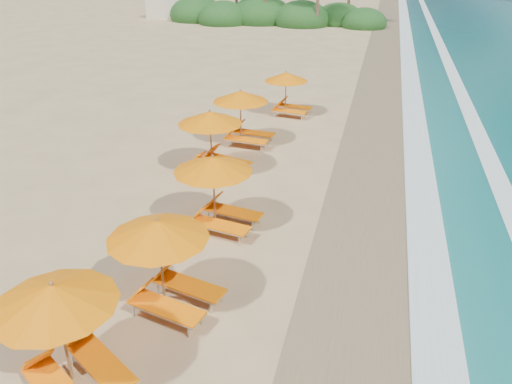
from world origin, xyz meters
The scene contains 11 objects.
ground centered at (0.00, 0.00, 0.00)m, with size 160.00×160.00×0.00m, color tan.
wet_sand centered at (4.00, 0.00, 0.01)m, with size 4.00×160.00×0.01m, color #8D7654.
surf_foam centered at (6.70, 0.00, 0.03)m, with size 4.00×160.00×0.01m.
station_1 centered at (-2.07, -7.50, 1.44)m, with size 3.47×3.47×2.57m.
station_2 centered at (-1.10, -4.63, 1.45)m, with size 3.17×3.05×2.58m.
station_3 centered at (-1.08, -0.50, 1.44)m, with size 3.07×2.93×2.57m.
station_4 centered at (-2.63, 3.70, 1.47)m, with size 3.31×3.22×2.63m.
station_5 centered at (-2.33, 7.12, 1.45)m, with size 2.99×2.81×2.59m.
station_6 centered at (-1.19, 11.93, 1.34)m, with size 2.83×2.69×2.39m.
treeline centered at (-9.94, 45.51, 1.00)m, with size 25.80×8.80×9.74m.
beach_building centered at (-22.00, 48.00, 1.40)m, with size 7.00×5.00×2.80m, color beige.
Camera 1 is at (3.55, -14.04, 8.45)m, focal length 34.99 mm.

